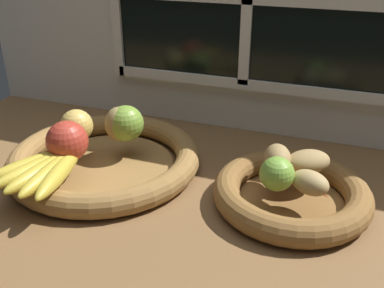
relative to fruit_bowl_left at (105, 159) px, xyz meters
The scene contains 14 objects.
ground_plane 21.87cm from the fruit_bowl_left, ahead, with size 140.00×90.00×3.00cm, color brown.
back_wall 44.71cm from the fruit_bowl_left, 53.92° to the left, with size 140.00×4.60×55.00cm.
fruit_bowl_left is the anchor object (origin of this frame).
fruit_bowl_right 37.69cm from the fruit_bowl_left, ahead, with size 27.91×27.91×4.77cm.
apple_green_back 8.34cm from the fruit_bowl_left, 61.55° to the left, with size 7.46×7.46×7.46cm, color #7AA338.
apple_red_front 10.07cm from the fruit_bowl_left, 117.33° to the right, with size 7.87×7.87×7.87cm, color #B73828.
apple_golden_left 9.05cm from the fruit_bowl_left, behind, with size 6.74×6.74×6.74cm, color #DBB756.
pear_brown 7.58cm from the fruit_bowl_left, 73.46° to the left, with size 5.84×5.46×7.24cm, color olive.
banana_bunch_front 14.44cm from the fruit_bowl_left, 105.98° to the right, with size 14.98×19.03×3.10cm.
potato_small 41.06cm from the fruit_bowl_left, ahead, with size 6.63×4.55×4.00cm, color tan.
potato_oblong 34.77cm from the fruit_bowl_left, ahead, with size 7.17×4.81×4.93cm, color #A38451.
potato_back 40.05cm from the fruit_bowl_left, ahead, with size 8.27×5.55×4.12cm, color #A38451.
lime_near 35.87cm from the fruit_bowl_left, ahead, with size 5.87×5.87×5.87cm, color #7AAD3D.
chili_pepper 38.64cm from the fruit_bowl_left, ahead, with size 2.10×2.10×12.50cm, color red.
Camera 1 is at (21.74, -67.15, 44.57)cm, focal length 40.67 mm.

